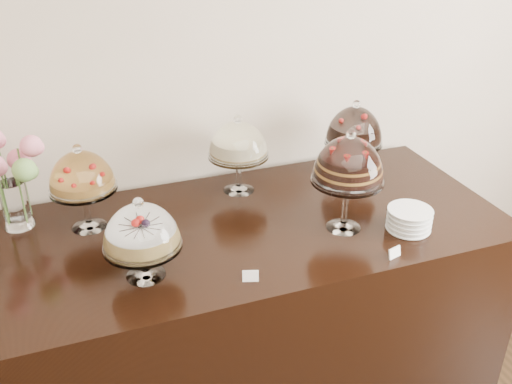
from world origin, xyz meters
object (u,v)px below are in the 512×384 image
object	(u,v)px
cake_stand_cheesecake	(238,143)
flower_vase	(9,173)
plate_stack	(409,219)
cake_stand_choco_layer	(349,164)
cake_stand_fruit_tart	(81,175)
cake_stand_dark_choco	(354,129)
cake_stand_sugar_sponge	(141,231)
display_counter	(252,305)

from	to	relation	value
cake_stand_cheesecake	flower_vase	xyz separation A→B (m)	(-0.99, 0.01, 0.01)
flower_vase	plate_stack	bearing A→B (deg)	-21.09
cake_stand_choco_layer	cake_stand_fruit_tart	distance (m)	1.09
cake_stand_cheesecake	cake_stand_dark_choco	xyz separation A→B (m)	(0.58, -0.05, 0.01)
cake_stand_sugar_sponge	plate_stack	xyz separation A→B (m)	(1.11, -0.06, -0.15)
cake_stand_sugar_sponge	cake_stand_choco_layer	distance (m)	0.87
cake_stand_cheesecake	cake_stand_fruit_tart	bearing A→B (deg)	-172.13
cake_stand_sugar_sponge	cake_stand_cheesecake	size ratio (longest dim) A/B	0.87
plate_stack	cake_stand_sugar_sponge	bearing A→B (deg)	177.04
cake_stand_choco_layer	plate_stack	distance (m)	0.37
cake_stand_fruit_tart	plate_stack	distance (m)	1.38
cake_stand_cheesecake	cake_stand_fruit_tart	distance (m)	0.72
display_counter	cake_stand_fruit_tart	xyz separation A→B (m)	(-0.67, 0.22, 0.70)
cake_stand_cheesecake	flower_vase	bearing A→B (deg)	179.34
display_counter	flower_vase	distance (m)	1.22
display_counter	plate_stack	distance (m)	0.83
cake_stand_choco_layer	cake_stand_cheesecake	xyz separation A→B (m)	(-0.31, 0.48, -0.06)
plate_stack	display_counter	bearing A→B (deg)	155.95
display_counter	cake_stand_sugar_sponge	world-z (taller)	cake_stand_sugar_sponge
cake_stand_dark_choco	cake_stand_sugar_sponge	bearing A→B (deg)	-156.72
cake_stand_choco_layer	cake_stand_cheesecake	world-z (taller)	cake_stand_choco_layer
display_counter	flower_vase	bearing A→B (deg)	160.89
display_counter	cake_stand_dark_choco	size ratio (longest dim) A/B	5.52
display_counter	cake_stand_cheesecake	distance (m)	0.76
display_counter	cake_stand_sugar_sponge	distance (m)	0.85
cake_stand_sugar_sponge	cake_stand_fruit_tart	bearing A→B (deg)	110.95
cake_stand_dark_choco	flower_vase	world-z (taller)	flower_vase
display_counter	flower_vase	world-z (taller)	flower_vase
plate_stack	cake_stand_cheesecake	bearing A→B (deg)	133.84
display_counter	cake_stand_fruit_tart	bearing A→B (deg)	161.94
cake_stand_sugar_sponge	cake_stand_fruit_tart	distance (m)	0.47
display_counter	cake_stand_cheesecake	bearing A→B (deg)	81.82
cake_stand_cheesecake	cake_stand_dark_choco	world-z (taller)	cake_stand_dark_choco
cake_stand_sugar_sponge	cake_stand_choco_layer	bearing A→B (deg)	3.44
cake_stand_fruit_tart	flower_vase	distance (m)	0.30
cake_stand_cheesecake	cake_stand_dark_choco	bearing A→B (deg)	-4.45
cake_stand_cheesecake	plate_stack	bearing A→B (deg)	-46.16
cake_stand_choco_layer	flower_vase	size ratio (longest dim) A/B	1.08
cake_stand_fruit_tart	flower_vase	bearing A→B (deg)	158.42
display_counter	cake_stand_fruit_tart	distance (m)	0.99
cake_stand_choco_layer	cake_stand_cheesecake	bearing A→B (deg)	123.16
cake_stand_cheesecake	flower_vase	world-z (taller)	flower_vase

